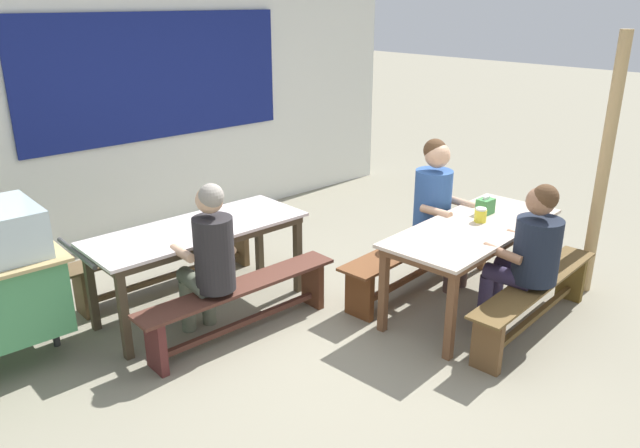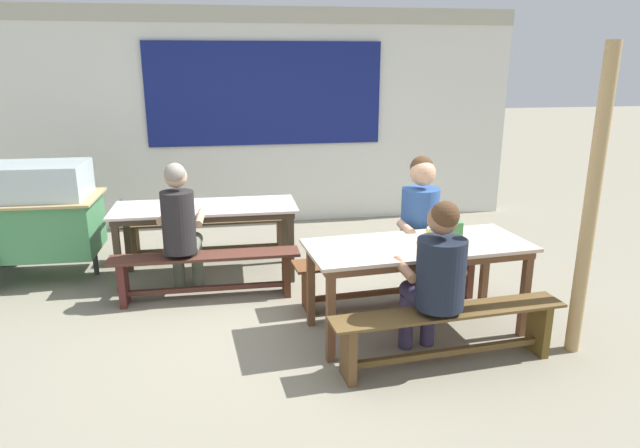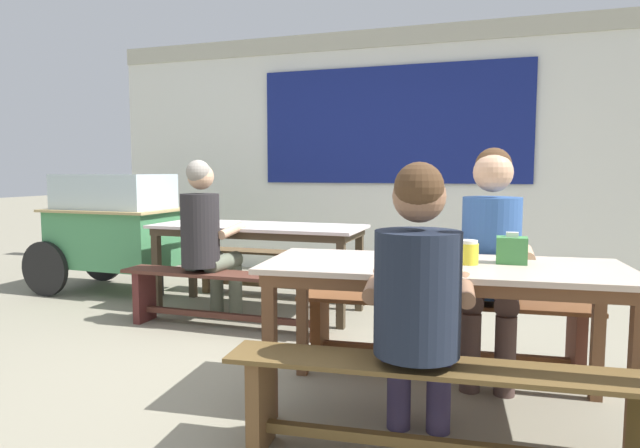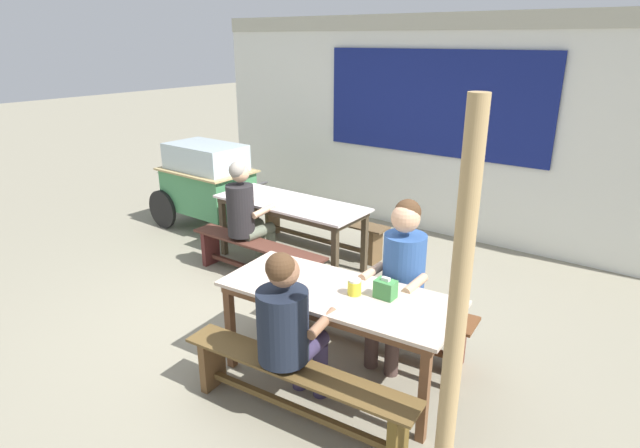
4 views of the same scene
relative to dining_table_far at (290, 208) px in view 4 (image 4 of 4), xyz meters
name	(u,v)px [view 4 (image 4 of 4)]	position (x,y,z in m)	size (l,w,h in m)	color
ground_plane	(280,314)	(0.68, -1.00, -0.67)	(40.00, 40.00, 0.00)	gray
backdrop_wall	(428,122)	(0.68, 1.98, 0.79)	(6.79, 0.23, 2.76)	silver
dining_table_far	(290,208)	(0.00, 0.00, 0.00)	(1.78, 0.69, 0.74)	silver
dining_table_near	(338,300)	(1.68, -1.48, 0.00)	(1.80, 0.87, 0.74)	beige
bench_far_back	(321,226)	(0.00, 0.57, -0.38)	(1.82, 0.27, 0.43)	brown
bench_far_front	(257,255)	(0.00, -0.57, -0.37)	(1.70, 0.27, 0.43)	#502C22
bench_near_back	(371,312)	(1.63, -0.91, -0.37)	(1.76, 0.46, 0.43)	brown
bench_near_front	(295,387)	(1.73, -2.05, -0.39)	(1.74, 0.41, 0.43)	brown
food_cart	(206,180)	(-1.67, 0.25, 0.01)	(1.57, 0.83, 1.16)	#468F57
person_right_near_table	(401,271)	(1.89, -0.94, 0.09)	(0.45, 0.53, 1.33)	#4A3631
person_near_front	(288,324)	(1.63, -2.00, 0.03)	(0.48, 0.56, 1.23)	#342C4B
person_left_back_turned	(246,212)	(-0.21, -0.50, 0.04)	(0.43, 0.55, 1.28)	#5F6754
tissue_box	(385,289)	(2.00, -1.37, 0.14)	(0.14, 0.11, 0.15)	#3E8543
condiment_jar	(354,287)	(1.80, -1.46, 0.13)	(0.10, 0.10, 0.12)	yellow
wooden_support_post	(457,318)	(2.76, -1.99, 0.46)	(0.10, 0.10, 2.25)	tan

